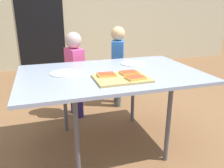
% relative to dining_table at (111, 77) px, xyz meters
% --- Properties ---
extents(ground_plane, '(16.00, 16.00, 0.00)m').
position_rel_dining_table_xyz_m(ground_plane, '(0.00, 0.00, -0.66)').
color(ground_plane, brown).
extents(house_wall_back, '(8.00, 0.20, 2.56)m').
position_rel_dining_table_xyz_m(house_wall_back, '(0.00, 3.16, 0.62)').
color(house_wall_back, beige).
rests_on(house_wall_back, ground).
extents(house_door, '(0.90, 0.02, 2.00)m').
position_rel_dining_table_xyz_m(house_door, '(-0.50, 3.05, 0.34)').
color(house_door, black).
rests_on(house_door, ground).
extents(dining_table, '(1.53, 0.98, 0.70)m').
position_rel_dining_table_xyz_m(dining_table, '(0.00, 0.00, 0.00)').
color(dining_table, '#929BB4').
rests_on(dining_table, ground).
extents(cutting_board, '(0.41, 0.30, 0.02)m').
position_rel_dining_table_xyz_m(cutting_board, '(0.02, -0.21, 0.05)').
color(cutting_board, tan).
rests_on(cutting_board, dining_table).
extents(pizza_slice_near_right, '(0.15, 0.12, 0.02)m').
position_rel_dining_table_xyz_m(pizza_slice_near_right, '(0.11, -0.28, 0.07)').
color(pizza_slice_near_right, gold).
rests_on(pizza_slice_near_right, cutting_board).
extents(pizza_slice_far_left, '(0.14, 0.11, 0.02)m').
position_rel_dining_table_xyz_m(pizza_slice_far_left, '(-0.08, -0.14, 0.07)').
color(pizza_slice_far_left, gold).
rests_on(pizza_slice_far_left, cutting_board).
extents(pizza_slice_far_right, '(0.15, 0.11, 0.02)m').
position_rel_dining_table_xyz_m(pizza_slice_far_right, '(0.11, -0.14, 0.07)').
color(pizza_slice_far_right, gold).
rests_on(pizza_slice_far_right, cutting_board).
extents(plate_white_left, '(0.24, 0.24, 0.01)m').
position_rel_dining_table_xyz_m(plate_white_left, '(-0.38, 0.08, 0.05)').
color(plate_white_left, white).
rests_on(plate_white_left, dining_table).
extents(plate_white_right, '(0.24, 0.24, 0.01)m').
position_rel_dining_table_xyz_m(plate_white_right, '(0.30, 0.22, 0.05)').
color(plate_white_right, white).
rests_on(plate_white_right, dining_table).
extents(child_left, '(0.20, 0.27, 0.98)m').
position_rel_dining_table_xyz_m(child_left, '(-0.20, 0.71, -0.10)').
color(child_left, navy).
rests_on(child_left, ground).
extents(child_right, '(0.22, 0.28, 1.01)m').
position_rel_dining_table_xyz_m(child_right, '(0.36, 0.87, -0.08)').
color(child_right, '#4A514B').
rests_on(child_right, ground).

